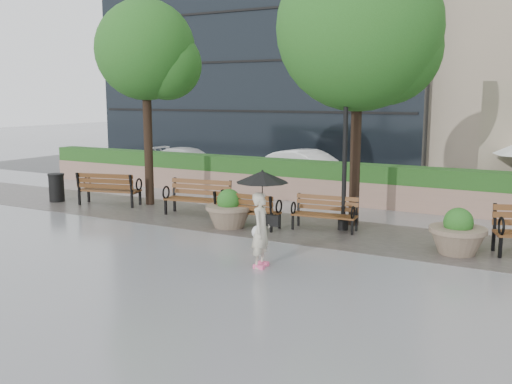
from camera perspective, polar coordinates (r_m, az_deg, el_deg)
The scene contains 17 objects.
ground at distance 13.29m, azimuth -4.91°, elevation -5.77°, with size 100.00×100.00×0.00m, color gray.
cobble_strip at distance 15.80m, azimuth 1.14°, elevation -3.25°, with size 28.00×3.20×0.01m, color #383330.
hedge_wall at distance 19.25m, azimuth 6.69°, elevation 1.00°, with size 24.00×0.80×1.35m.
asphalt_street at distance 23.06m, azimuth 10.42°, elevation 0.65°, with size 40.00×7.00×0.00m, color black.
bench_0 at distance 19.12m, azimuth -14.44°, elevation -0.35°, with size 2.11×1.23×1.07m.
bench_1 at distance 17.03m, azimuth -5.86°, elevation -1.31°, with size 2.03×1.04×1.04m.
bench_2 at distance 15.40m, azimuth -0.89°, elevation -2.52°, with size 1.80×0.73×0.96m.
bench_3 at distance 15.15m, azimuth 6.86°, elevation -2.85°, with size 1.75×0.84×0.90m.
planter_left at distance 15.38m, azimuth -2.71°, elevation -2.06°, with size 1.26×1.26×1.05m.
planter_right at distance 13.56m, azimuth 19.51°, elevation -4.18°, with size 1.26×1.26×1.06m.
trash_bin at distance 20.27m, azimuth -19.32°, elevation 0.34°, with size 0.54×0.54×0.90m, color black.
lamppost at distance 15.02m, azimuth 8.84°, elevation 2.66°, with size 0.28×0.28×3.94m.
tree_0 at distance 18.72m, azimuth -10.48°, elevation 13.37°, with size 3.27×3.14×6.51m.
tree_1 at distance 15.69m, azimuth 10.89°, elevation 15.32°, with size 4.33×4.33×7.43m.
car_left at distance 25.99m, azimuth -6.71°, elevation 3.07°, with size 1.69×4.15×1.20m, color white.
car_right at distance 22.41m, azimuth 5.27°, elevation 2.35°, with size 1.51×4.32×1.42m, color white.
pedestrian at distance 11.68m, azimuth 0.58°, elevation -1.73°, with size 1.09×1.09×2.00m.
Camera 1 is at (7.15, -10.64, 3.50)m, focal length 40.00 mm.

